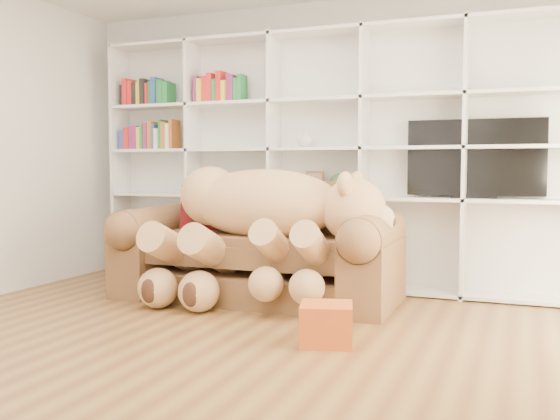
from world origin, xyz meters
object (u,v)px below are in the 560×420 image
at_px(sofa, 258,254).
at_px(teddy_bear, 261,217).
at_px(gift_box, 326,324).
at_px(tv, 475,159).

distance_m(sofa, teddy_bear, 0.41).
xyz_separation_m(gift_box, tv, (0.75, 1.85, 1.07)).
bearing_deg(gift_box, tv, 67.88).
distance_m(teddy_bear, gift_box, 1.40).
height_order(teddy_bear, gift_box, teddy_bear).
relative_size(teddy_bear, gift_box, 5.95).
bearing_deg(sofa, gift_box, -49.45).
height_order(teddy_bear, tv, tv).
height_order(sofa, gift_box, sofa).
bearing_deg(sofa, teddy_bear, -59.70).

